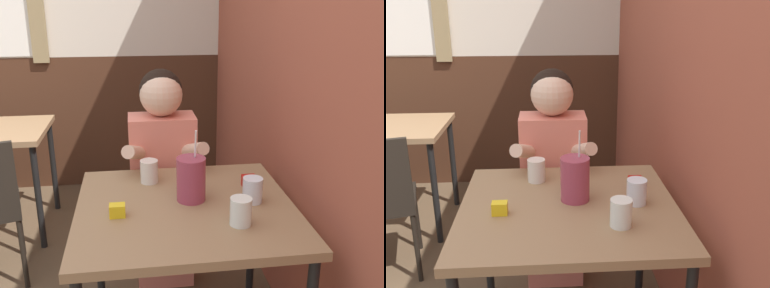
% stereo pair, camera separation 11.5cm
% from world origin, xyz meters
% --- Properties ---
extents(brick_wall_right, '(0.08, 4.35, 2.70)m').
position_xyz_m(brick_wall_right, '(1.29, 1.17, 1.35)').
color(brick_wall_right, '#9E4C38').
rests_on(brick_wall_right, ground_plane).
extents(back_wall, '(5.53, 0.09, 2.70)m').
position_xyz_m(back_wall, '(-0.01, 2.38, 1.36)').
color(back_wall, beige).
rests_on(back_wall, ground_plane).
extents(main_table, '(0.88, 0.83, 0.73)m').
position_xyz_m(main_table, '(0.74, 0.37, 0.66)').
color(main_table, '#93704C').
rests_on(main_table, ground_plane).
extents(background_table, '(0.75, 0.64, 0.73)m').
position_xyz_m(background_table, '(-0.40, 1.63, 0.64)').
color(background_table, '#93704C').
rests_on(background_table, ground_plane).
extents(person_seated, '(0.42, 0.41, 1.20)m').
position_xyz_m(person_seated, '(0.69, 0.91, 0.65)').
color(person_seated, '#EA7F6B').
rests_on(person_seated, ground_plane).
extents(cocktail_pitcher, '(0.12, 0.12, 0.30)m').
position_xyz_m(cocktail_pitcher, '(0.77, 0.41, 0.83)').
color(cocktail_pitcher, '#99384C').
rests_on(cocktail_pitcher, main_table).
extents(glass_near_pitcher, '(0.08, 0.08, 0.10)m').
position_xyz_m(glass_near_pitcher, '(1.02, 0.36, 0.79)').
color(glass_near_pitcher, silver).
rests_on(glass_near_pitcher, main_table).
extents(glass_center, '(0.08, 0.08, 0.10)m').
position_xyz_m(glass_center, '(0.92, 0.18, 0.79)').
color(glass_center, silver).
rests_on(glass_center, main_table).
extents(glass_far_side, '(0.08, 0.08, 0.10)m').
position_xyz_m(glass_far_side, '(0.61, 0.62, 0.79)').
color(glass_far_side, silver).
rests_on(glass_far_side, main_table).
extents(condiment_ketchup, '(0.06, 0.04, 0.05)m').
position_xyz_m(condiment_ketchup, '(1.04, 0.51, 0.76)').
color(condiment_ketchup, '#B7140F').
rests_on(condiment_ketchup, main_table).
extents(condiment_mustard, '(0.06, 0.04, 0.05)m').
position_xyz_m(condiment_mustard, '(0.47, 0.30, 0.76)').
color(condiment_mustard, yellow).
rests_on(condiment_mustard, main_table).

